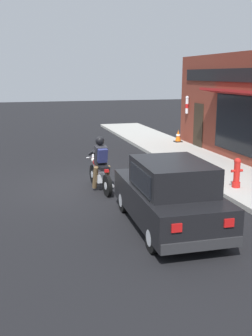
# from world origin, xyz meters

# --- Properties ---
(ground_plane) EXTENTS (80.00, 80.00, 0.00)m
(ground_plane) POSITION_xyz_m (0.00, 0.00, 0.00)
(ground_plane) COLOR black
(sidewalk_curb) EXTENTS (2.60, 22.00, 0.14)m
(sidewalk_curb) POSITION_xyz_m (4.96, 3.00, 0.07)
(sidewalk_curb) COLOR #ADAAA3
(sidewalk_curb) RESTS_ON ground
(storefront_building) EXTENTS (1.25, 9.01, 4.20)m
(storefront_building) POSITION_xyz_m (6.49, 2.20, 2.11)
(storefront_building) COLOR maroon
(storefront_building) RESTS_ON ground
(motorcycle_with_rider) EXTENTS (0.60, 2.02, 1.62)m
(motorcycle_with_rider) POSITION_xyz_m (0.51, -0.53, 0.68)
(motorcycle_with_rider) COLOR black
(motorcycle_with_rider) RESTS_ON ground
(car_hatchback) EXTENTS (1.76, 3.83, 1.57)m
(car_hatchback) POSITION_xyz_m (1.36, -3.86, 0.77)
(car_hatchback) COLOR black
(car_hatchback) RESTS_ON ground
(fire_hydrant) EXTENTS (0.36, 0.24, 0.88)m
(fire_hydrant) POSITION_xyz_m (4.31, -1.82, 0.57)
(fire_hydrant) COLOR red
(fire_hydrant) RESTS_ON sidewalk_curb
(traffic_cone) EXTENTS (0.36, 0.36, 0.60)m
(traffic_cone) POSITION_xyz_m (5.85, 6.07, 0.43)
(traffic_cone) COLOR black
(traffic_cone) RESTS_ON sidewalk_curb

